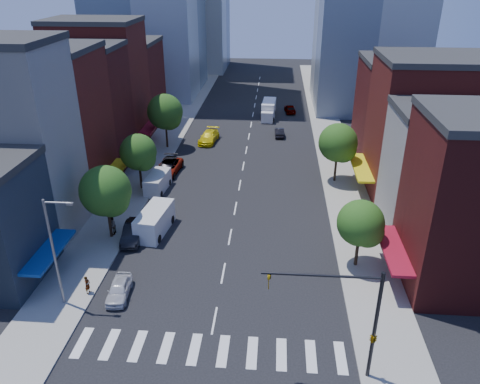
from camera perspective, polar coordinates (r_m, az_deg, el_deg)
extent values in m
plane|color=black|center=(36.26, -3.15, -15.37)|extent=(220.00, 220.00, 0.00)
cube|color=gray|center=(72.99, -8.91, 6.51)|extent=(5.00, 120.00, 0.15)
cube|color=gray|center=(71.59, 11.08, 5.95)|extent=(5.00, 120.00, 0.15)
cube|color=silver|center=(34.09, -3.83, -18.67)|extent=(19.00, 3.00, 0.01)
cube|color=beige|center=(48.67, -26.87, 5.21)|extent=(12.00, 8.00, 18.00)
cube|color=maroon|center=(55.99, -22.50, 7.41)|extent=(12.00, 9.00, 16.00)
cube|color=#4B1312|center=(63.49, -19.18, 9.49)|extent=(12.00, 8.00, 15.00)
cube|color=maroon|center=(70.87, -16.71, 12.27)|extent=(12.00, 9.00, 17.00)
cube|color=#4B1312|center=(80.02, -14.20, 12.55)|extent=(12.00, 10.00, 13.00)
cube|color=beige|center=(48.68, 24.52, 1.87)|extent=(12.00, 8.00, 12.00)
cube|color=maroon|center=(56.17, 22.02, 7.01)|extent=(12.00, 10.00, 15.00)
cube|color=#4B1312|center=(65.64, 19.54, 9.03)|extent=(12.00, 10.00, 13.00)
cylinder|color=black|center=(30.60, 16.14, -15.53)|extent=(0.24, 0.24, 8.00)
cylinder|color=black|center=(27.83, 9.89, -10.01)|extent=(7.00, 0.16, 0.16)
imported|color=gold|center=(28.03, 3.57, -10.84)|extent=(0.22, 0.18, 1.10)
imported|color=gold|center=(31.12, 15.95, -16.64)|extent=(0.48, 2.24, 0.90)
cylinder|color=slate|center=(37.56, -21.73, -7.01)|extent=(0.20, 0.20, 9.00)
cylinder|color=slate|center=(35.11, -21.40, -1.22)|extent=(2.00, 0.14, 0.14)
cube|color=slate|center=(34.76, -20.04, -1.36)|extent=(0.50, 0.25, 0.18)
cylinder|color=black|center=(46.46, -15.65, -3.13)|extent=(0.28, 0.28, 3.92)
sphere|color=#1C4A15|center=(45.16, -16.09, 0.14)|extent=(4.80, 4.80, 4.80)
sphere|color=#1C4A15|center=(45.00, -15.39, -0.86)|extent=(3.36, 3.36, 3.36)
cylinder|color=black|center=(55.87, -12.05, 2.18)|extent=(0.28, 0.28, 3.64)
sphere|color=#1C4A15|center=(54.86, -12.31, 4.79)|extent=(4.20, 4.20, 4.20)
sphere|color=#1C4A15|center=(54.66, -11.73, 4.03)|extent=(2.94, 2.94, 2.94)
cylinder|color=black|center=(68.39, -8.95, 7.11)|extent=(0.28, 0.28, 4.20)
sphere|color=#1C4A15|center=(67.46, -9.13, 9.64)|extent=(5.00, 5.00, 5.00)
sphere|color=#1C4A15|center=(67.25, -8.64, 8.96)|extent=(3.50, 3.50, 3.50)
cylinder|color=black|center=(42.02, 14.11, -6.67)|extent=(0.28, 0.28, 3.36)
sphere|color=#1C4A15|center=(40.76, 14.49, -3.68)|extent=(4.00, 4.00, 4.00)
sphere|color=#1C4A15|center=(40.91, 15.29, -4.63)|extent=(2.80, 2.80, 2.80)
cylinder|color=black|center=(57.77, 11.59, 3.17)|extent=(0.28, 0.28, 3.92)
sphere|color=#1C4A15|center=(56.73, 11.85, 5.91)|extent=(4.60, 4.60, 4.60)
sphere|color=#1C4A15|center=(56.76, 12.42, 5.12)|extent=(3.22, 3.22, 3.22)
imported|color=silver|center=(39.22, -14.53, -11.38)|extent=(1.95, 4.12, 1.36)
imported|color=black|center=(46.31, -12.87, -4.75)|extent=(2.07, 4.98, 1.60)
imported|color=#999999|center=(60.12, -8.76, 2.98)|extent=(3.23, 6.06, 1.62)
imported|color=black|center=(60.55, -8.79, 3.13)|extent=(2.34, 5.49, 1.58)
cube|color=silver|center=(46.96, -10.34, -3.49)|extent=(2.96, 5.92, 2.39)
cube|color=black|center=(45.08, -11.36, -4.42)|extent=(2.23, 1.39, 1.02)
cylinder|color=black|center=(46.20, -12.31, -5.35)|extent=(0.39, 0.89, 0.86)
cylinder|color=black|center=(45.47, -9.93, -5.66)|extent=(0.39, 0.89, 0.86)
cylinder|color=black|center=(49.26, -10.58, -3.09)|extent=(0.39, 0.89, 0.86)
cylinder|color=black|center=(48.58, -8.33, -3.35)|extent=(0.39, 0.89, 0.86)
cube|color=silver|center=(55.64, -10.01, 1.17)|extent=(2.33, 4.94, 2.01)
cube|color=black|center=(53.98, -10.65, 0.65)|extent=(1.85, 1.11, 0.86)
cylinder|color=black|center=(54.83, -11.35, -0.11)|extent=(0.30, 0.75, 0.73)
cylinder|color=black|center=(54.27, -9.64, -0.24)|extent=(0.30, 0.75, 0.73)
cylinder|color=black|center=(57.59, -10.25, 1.29)|extent=(0.30, 0.75, 0.73)
cylinder|color=black|center=(57.05, -8.62, 1.18)|extent=(0.30, 0.75, 0.73)
imported|color=yellow|center=(70.59, -3.82, 6.73)|extent=(2.94, 5.85, 1.63)
imported|color=black|center=(73.31, 4.82, 7.29)|extent=(1.53, 3.96, 1.29)
imported|color=#999999|center=(85.78, 6.11, 10.06)|extent=(2.20, 4.47, 1.47)
cube|color=silver|center=(82.73, 3.53, 10.07)|extent=(2.44, 5.90, 2.85)
cube|color=silver|center=(79.61, 3.33, 9.10)|extent=(2.04, 1.71, 1.78)
cylinder|color=black|center=(80.53, 2.66, 8.89)|extent=(0.31, 0.82, 0.80)
cylinder|color=black|center=(80.40, 4.07, 8.82)|extent=(0.31, 0.82, 0.80)
cylinder|color=black|center=(84.37, 2.91, 9.67)|extent=(0.31, 0.82, 0.80)
cylinder|color=black|center=(84.24, 4.26, 9.61)|extent=(0.31, 0.82, 0.80)
imported|color=#999999|center=(39.96, -18.11, -10.70)|extent=(0.46, 0.62, 1.55)
imported|color=#999999|center=(47.24, -15.33, -3.99)|extent=(0.77, 0.96, 1.89)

